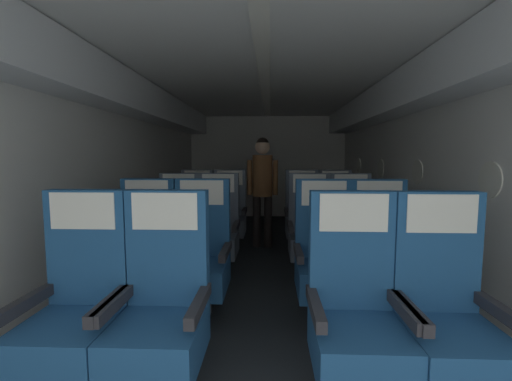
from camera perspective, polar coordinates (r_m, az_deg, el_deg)
ground at (r=3.88m, az=1.34°, el=-13.68°), size 3.52×7.59×0.02m
fuselage_shell at (r=3.93m, az=1.48°, el=10.03°), size 3.40×7.24×2.18m
seat_a_left_window at (r=2.13m, az=-27.68°, el=-17.48°), size 0.48×0.51×1.10m
seat_a_left_aisle at (r=1.96m, az=-15.50°, el=-19.09°), size 0.48×0.51×1.10m
seat_a_right_aisle at (r=2.06m, az=29.16°, el=-18.35°), size 0.48×0.51×1.10m
seat_a_right_window at (r=1.92m, az=16.27°, el=-19.63°), size 0.48×0.51×1.10m
seat_b_left_window at (r=2.95m, az=-18.12°, el=-10.65°), size 0.48×0.51×1.10m
seat_b_left_aisle at (r=2.83m, az=-9.28°, el=-11.13°), size 0.48×0.51×1.10m
seat_b_right_aisle at (r=2.90m, az=20.12°, el=-10.99°), size 0.48×0.51×1.10m
seat_b_right_window at (r=2.80m, az=11.37°, el=-11.36°), size 0.48×0.51×1.10m
seat_c_left_window at (r=3.86m, az=-13.00°, el=-6.63°), size 0.48×0.51×1.10m
seat_c_left_aisle at (r=3.76m, az=-6.47°, el=-6.85°), size 0.48×0.51×1.10m
seat_c_right_aisle at (r=3.83m, az=15.66°, el=-6.80°), size 0.48×0.51×1.10m
seat_c_right_window at (r=3.75m, az=8.94°, el=-6.93°), size 0.48×0.51×1.10m
seat_d_left_window at (r=4.77m, az=-9.95°, el=-4.22°), size 0.48×0.51×1.10m
seat_d_left_aisle at (r=4.71m, az=-4.50°, el=-4.28°), size 0.48×0.51×1.10m
seat_d_right_aisle at (r=4.75m, az=13.17°, el=-4.34°), size 0.48×0.51×1.10m
seat_d_right_window at (r=4.68m, az=7.70°, el=-4.38°), size 0.48×0.51×1.10m
flight_attendant at (r=4.78m, az=1.09°, el=1.67°), size 0.43×0.28×1.54m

